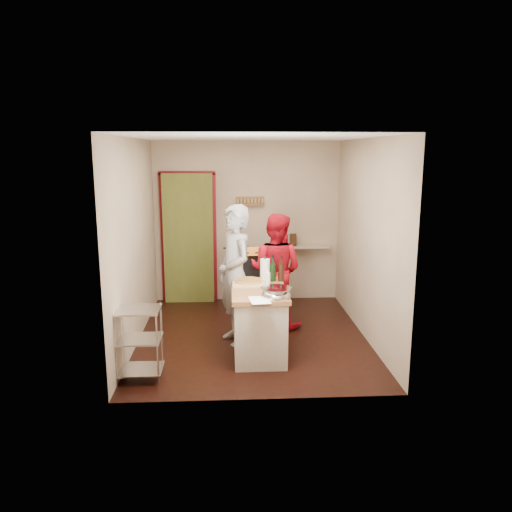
# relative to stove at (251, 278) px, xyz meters

# --- Properties ---
(floor) EXTENTS (3.50, 3.50, 0.00)m
(floor) POSITION_rel_stove_xyz_m (-0.05, -1.42, -0.45)
(floor) COLOR black
(floor) RESTS_ON ground
(back_wall) EXTENTS (3.00, 0.44, 2.60)m
(back_wall) POSITION_rel_stove_xyz_m (-0.69, 0.36, 0.68)
(back_wall) COLOR tan
(back_wall) RESTS_ON ground
(left_wall) EXTENTS (0.04, 3.50, 2.60)m
(left_wall) POSITION_rel_stove_xyz_m (-1.55, -1.42, 0.85)
(left_wall) COLOR tan
(left_wall) RESTS_ON ground
(right_wall) EXTENTS (0.04, 3.50, 2.60)m
(right_wall) POSITION_rel_stove_xyz_m (1.45, -1.42, 0.85)
(right_wall) COLOR tan
(right_wall) RESTS_ON ground
(ceiling) EXTENTS (3.00, 3.50, 0.02)m
(ceiling) POSITION_rel_stove_xyz_m (-0.05, -1.42, 2.16)
(ceiling) COLOR white
(ceiling) RESTS_ON back_wall
(stove) EXTENTS (0.60, 0.63, 1.00)m
(stove) POSITION_rel_stove_xyz_m (0.00, 0.00, 0.00)
(stove) COLOR black
(stove) RESTS_ON ground
(wire_shelving) EXTENTS (0.48, 0.40, 0.80)m
(wire_shelving) POSITION_rel_stove_xyz_m (-1.33, -2.62, -0.01)
(wire_shelving) COLOR silver
(wire_shelving) RESTS_ON ground
(island) EXTENTS (0.67, 1.20, 1.14)m
(island) POSITION_rel_stove_xyz_m (0.01, -2.02, -0.00)
(island) COLOR beige
(island) RESTS_ON ground
(person_stripe) EXTENTS (0.64, 0.77, 1.79)m
(person_stripe) POSITION_rel_stove_xyz_m (-0.28, -1.60, 0.45)
(person_stripe) COLOR #A0A1A5
(person_stripe) RESTS_ON ground
(person_red) EXTENTS (0.97, 0.89, 1.60)m
(person_red) POSITION_rel_stove_xyz_m (0.30, -0.99, 0.35)
(person_red) COLOR #AE0B19
(person_red) RESTS_ON ground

